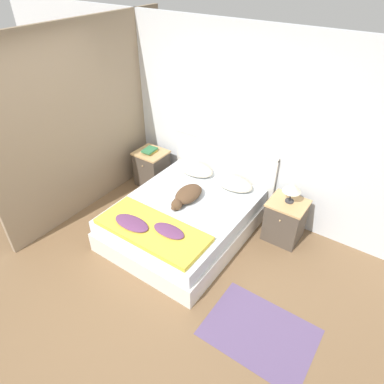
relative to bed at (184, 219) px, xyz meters
The scene contains 14 objects.
ground_plane 1.10m from the bed, 95.16° to the right, with size 16.00×16.00×0.00m, color brown.
wall_back 1.49m from the bed, 95.18° to the left, with size 9.00×0.06×2.55m.
wall_side_left 1.89m from the bed, behind, with size 0.06×3.10×2.55m.
bed is the anchor object (origin of this frame).
headboard 1.03m from the bed, 90.00° to the left, with size 1.66×0.06×0.98m.
nightstand_left 1.34m from the bed, 148.84° to the left, with size 0.47×0.45×0.59m.
nightstand_right 1.34m from the bed, 31.16° to the left, with size 0.47×0.45×0.59m.
pillow_left 0.86m from the bed, 113.46° to the left, with size 0.56×0.35×0.12m.
pillow_right 0.86m from the bed, 66.54° to the left, with size 0.56×0.35×0.12m.
quilt 0.69m from the bed, 90.97° to the right, with size 1.37×0.59×0.11m.
dog 0.35m from the bed, 101.53° to the left, with size 0.28×0.66×0.18m.
book_stack 1.39m from the bed, 149.35° to the left, with size 0.18×0.24×0.06m.
table_lamp 1.46m from the bed, 32.05° to the left, with size 0.23×0.23×0.28m.
rug 1.73m from the bed, 27.06° to the right, with size 1.09×0.81×0.00m.
Camera 1 is at (2.21, -1.76, 3.21)m, focal length 32.00 mm.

